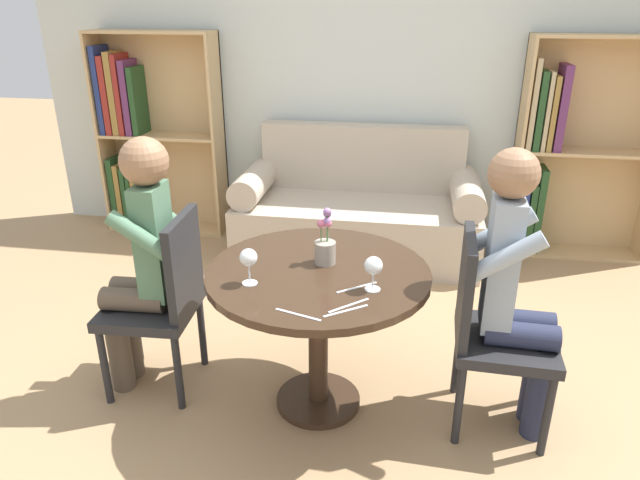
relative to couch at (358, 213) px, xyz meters
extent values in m
plane|color=tan|center=(0.00, -1.80, -0.31)|extent=(16.00, 16.00, 0.00)
cube|color=silver|center=(0.00, 0.42, 1.04)|extent=(5.20, 0.05, 2.70)
cylinder|color=#382619|center=(0.00, -1.80, 0.38)|extent=(0.98, 0.98, 0.03)
cylinder|color=#382619|center=(0.00, -1.80, 0.04)|extent=(0.09, 0.09, 0.64)
cylinder|color=#382619|center=(0.00, -1.80, -0.30)|extent=(0.40, 0.40, 0.03)
cube|color=#B7A893|center=(0.00, -0.05, -0.10)|extent=(1.76, 0.80, 0.42)
cube|color=#B7A893|center=(0.00, 0.27, 0.36)|extent=(1.54, 0.16, 0.50)
cylinder|color=#B7A893|center=(-0.77, -0.05, 0.22)|extent=(0.22, 0.72, 0.22)
cylinder|color=#B7A893|center=(0.77, -0.05, 0.22)|extent=(0.22, 0.72, 0.22)
cube|color=tan|center=(-1.61, 0.37, 0.48)|extent=(0.97, 0.02, 1.58)
cube|color=tan|center=(-2.08, 0.24, 0.48)|extent=(0.02, 0.28, 1.58)
cube|color=tan|center=(-1.13, 0.24, 0.48)|extent=(0.02, 0.28, 1.58)
cube|color=tan|center=(-1.61, 0.24, -0.30)|extent=(0.93, 0.28, 0.02)
cube|color=tan|center=(-1.61, 0.24, 0.48)|extent=(0.93, 0.28, 0.02)
cube|color=tan|center=(-1.61, 0.24, 1.25)|extent=(0.93, 0.28, 0.02)
cube|color=#234723|center=(-2.04, 0.23, 0.00)|extent=(0.05, 0.23, 0.58)
cube|color=olive|center=(-1.99, 0.23, -0.03)|extent=(0.04, 0.23, 0.53)
cube|color=#234723|center=(-1.94, 0.23, -0.04)|extent=(0.04, 0.23, 0.50)
cube|color=#234723|center=(-1.89, 0.23, 0.01)|extent=(0.03, 0.23, 0.60)
cube|color=olive|center=(-1.85, 0.23, 0.06)|extent=(0.04, 0.23, 0.69)
cube|color=navy|center=(-2.04, 0.23, 0.82)|extent=(0.04, 0.23, 0.67)
cube|color=maroon|center=(-1.98, 0.23, 0.79)|extent=(0.05, 0.23, 0.60)
cube|color=olive|center=(-1.93, 0.23, 0.80)|extent=(0.05, 0.23, 0.63)
cube|color=maroon|center=(-1.88, 0.23, 0.79)|extent=(0.04, 0.23, 0.61)
cube|color=#602D5B|center=(-1.82, 0.23, 0.77)|extent=(0.05, 0.23, 0.57)
cube|color=#234723|center=(-1.76, 0.23, 0.75)|extent=(0.04, 0.23, 0.52)
cube|color=tan|center=(1.61, 0.37, 0.48)|extent=(0.97, 0.02, 1.58)
cube|color=tan|center=(1.13, 0.24, 0.48)|extent=(0.02, 0.28, 1.58)
cube|color=tan|center=(1.61, 0.24, -0.30)|extent=(0.93, 0.28, 0.02)
cube|color=tan|center=(1.61, 0.24, 0.48)|extent=(0.93, 0.28, 0.02)
cube|color=tan|center=(1.61, 0.24, 1.25)|extent=(0.93, 0.28, 0.02)
cube|color=#332319|center=(1.18, 0.23, 0.01)|extent=(0.04, 0.23, 0.60)
cube|color=navy|center=(1.22, 0.23, 0.03)|extent=(0.03, 0.23, 0.63)
cube|color=#234723|center=(1.27, 0.23, -0.03)|extent=(0.04, 0.23, 0.52)
cube|color=#234723|center=(1.32, 0.23, 0.03)|extent=(0.05, 0.23, 0.64)
cube|color=tan|center=(1.18, 0.23, 0.80)|extent=(0.03, 0.23, 0.63)
cube|color=#234723|center=(1.23, 0.23, 0.76)|extent=(0.04, 0.23, 0.54)
cube|color=tan|center=(1.27, 0.23, 0.76)|extent=(0.03, 0.23, 0.54)
cube|color=olive|center=(1.31, 0.23, 0.75)|extent=(0.03, 0.23, 0.52)
cube|color=#602D5B|center=(1.37, 0.23, 0.78)|extent=(0.05, 0.23, 0.59)
cylinder|color=#232326|center=(-1.01, -1.60, -0.11)|extent=(0.04, 0.04, 0.40)
cylinder|color=#232326|center=(-0.99, -1.96, -0.11)|extent=(0.04, 0.04, 0.40)
cylinder|color=#232326|center=(-0.65, -1.58, -0.11)|extent=(0.04, 0.04, 0.40)
cylinder|color=#232326|center=(-0.63, -1.94, -0.11)|extent=(0.04, 0.04, 0.40)
cube|color=#232326|center=(-0.82, -1.77, 0.11)|extent=(0.44, 0.44, 0.05)
cube|color=#232326|center=(-0.63, -1.76, 0.36)|extent=(0.06, 0.38, 0.45)
cylinder|color=#232326|center=(0.99, -1.98, -0.11)|extent=(0.04, 0.04, 0.40)
cylinder|color=#232326|center=(1.00, -1.62, -0.11)|extent=(0.04, 0.04, 0.40)
cylinder|color=#232326|center=(0.63, -1.96, -0.11)|extent=(0.04, 0.04, 0.40)
cylinder|color=#232326|center=(0.65, -1.61, -0.11)|extent=(0.04, 0.04, 0.40)
cube|color=#232326|center=(0.82, -1.79, 0.11)|extent=(0.44, 0.44, 0.05)
cube|color=#232326|center=(0.63, -1.79, 0.36)|extent=(0.05, 0.38, 0.45)
cylinder|color=brown|center=(-0.98, -1.73, -0.09)|extent=(0.11, 0.11, 0.45)
cylinder|color=brown|center=(-0.98, -1.84, -0.09)|extent=(0.11, 0.11, 0.45)
cylinder|color=brown|center=(-0.87, -1.72, 0.19)|extent=(0.30, 0.12, 0.11)
cylinder|color=brown|center=(-0.87, -1.83, 0.19)|extent=(0.30, 0.12, 0.11)
cube|color=#517A5B|center=(-0.76, -1.77, 0.46)|extent=(0.13, 0.21, 0.54)
cylinder|color=#517A5B|center=(-0.77, -1.64, 0.55)|extent=(0.29, 0.08, 0.23)
cylinder|color=#517A5B|center=(-0.75, -1.91, 0.55)|extent=(0.29, 0.08, 0.23)
sphere|color=#936B4C|center=(-0.76, -1.77, 0.84)|extent=(0.21, 0.21, 0.21)
cylinder|color=#282D47|center=(0.98, -1.86, -0.09)|extent=(0.11, 0.11, 0.45)
cylinder|color=#282D47|center=(0.98, -1.75, -0.09)|extent=(0.11, 0.11, 0.45)
cylinder|color=#282D47|center=(0.87, -1.85, 0.19)|extent=(0.30, 0.12, 0.11)
cylinder|color=#282D47|center=(0.87, -1.74, 0.19)|extent=(0.30, 0.12, 0.11)
cube|color=#93A3B2|center=(0.76, -1.79, 0.48)|extent=(0.13, 0.20, 0.57)
cylinder|color=#93A3B2|center=(0.75, -1.93, 0.58)|extent=(0.29, 0.08, 0.23)
cylinder|color=#93A3B2|center=(0.76, -1.66, 0.58)|extent=(0.29, 0.08, 0.23)
sphere|color=#936B4C|center=(0.76, -1.79, 0.87)|extent=(0.20, 0.20, 0.20)
cylinder|color=white|center=(-0.26, -1.97, 0.40)|extent=(0.06, 0.06, 0.00)
cylinder|color=white|center=(-0.26, -1.97, 0.44)|extent=(0.01, 0.01, 0.08)
sphere|color=white|center=(-0.26, -1.97, 0.52)|extent=(0.07, 0.07, 0.07)
sphere|color=maroon|center=(-0.26, -1.97, 0.51)|extent=(0.05, 0.05, 0.05)
cylinder|color=white|center=(0.25, -1.94, 0.40)|extent=(0.06, 0.06, 0.00)
cylinder|color=white|center=(0.25, -1.94, 0.44)|extent=(0.01, 0.01, 0.07)
sphere|color=white|center=(0.25, -1.94, 0.51)|extent=(0.08, 0.08, 0.08)
sphere|color=beige|center=(0.25, -1.94, 0.50)|extent=(0.05, 0.05, 0.05)
cylinder|color=#9E9384|center=(0.02, -1.73, 0.45)|extent=(0.09, 0.09, 0.10)
cylinder|color=#4C7A42|center=(0.03, -1.71, 0.55)|extent=(0.00, 0.01, 0.09)
sphere|color=#9E70B2|center=(0.03, -1.71, 0.59)|extent=(0.04, 0.04, 0.04)
cylinder|color=#4C7A42|center=(0.02, -1.70, 0.56)|extent=(0.00, 0.01, 0.12)
sphere|color=#9E70B2|center=(0.02, -1.70, 0.62)|extent=(0.04, 0.04, 0.04)
cylinder|color=#4C7A42|center=(0.03, -1.71, 0.54)|extent=(0.00, 0.01, 0.08)
sphere|color=#D16684|center=(0.03, -1.71, 0.58)|extent=(0.04, 0.04, 0.04)
cylinder|color=#4C7A42|center=(0.00, -1.72, 0.54)|extent=(0.01, 0.01, 0.08)
sphere|color=#D16684|center=(0.00, -1.72, 0.58)|extent=(0.04, 0.04, 0.04)
cylinder|color=#4C7A42|center=(0.03, -1.72, 0.57)|extent=(0.00, 0.01, 0.14)
sphere|color=#9E70B2|center=(0.03, -1.72, 0.64)|extent=(0.04, 0.04, 0.04)
cube|color=silver|center=(-0.01, -2.19, 0.40)|extent=(0.18, 0.07, 0.00)
cube|color=silver|center=(0.17, -2.09, 0.40)|extent=(0.15, 0.14, 0.00)
cube|color=silver|center=(0.18, -1.94, 0.40)|extent=(0.16, 0.12, 0.00)
cube|color=silver|center=(0.16, -2.13, 0.40)|extent=(0.16, 0.12, 0.00)
camera|label=1|loc=(0.37, -3.99, 1.48)|focal=32.00mm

